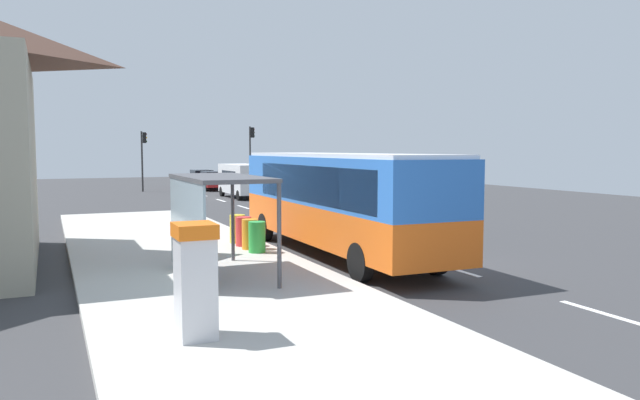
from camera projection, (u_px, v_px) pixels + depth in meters
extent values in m
cube|color=#38383A|center=(268.00, 216.00, 30.49)|extent=(56.00, 92.00, 0.04)
cube|color=beige|center=(193.00, 266.00, 16.97)|extent=(6.20, 30.00, 0.18)
cube|color=silver|center=(604.00, 314.00, 12.40)|extent=(0.16, 2.20, 0.01)
cube|color=silver|center=(454.00, 269.00, 16.95)|extent=(0.16, 2.20, 0.01)
cube|color=silver|center=(368.00, 244.00, 21.50)|extent=(0.16, 2.20, 0.01)
cube|color=silver|center=(312.00, 227.00, 26.05)|extent=(0.16, 2.20, 0.01)
cube|color=silver|center=(273.00, 216.00, 30.59)|extent=(0.16, 2.20, 0.01)
cube|color=silver|center=(243.00, 207.00, 35.14)|extent=(0.16, 2.20, 0.01)
cube|color=silver|center=(221.00, 200.00, 39.69)|extent=(0.16, 2.20, 0.01)
cube|color=silver|center=(203.00, 195.00, 44.24)|extent=(0.16, 2.20, 0.01)
cube|color=orange|center=(339.00, 221.00, 19.14)|extent=(2.63, 11.03, 1.15)
cube|color=blue|center=(339.00, 180.00, 19.03)|extent=(2.63, 11.03, 1.45)
cube|color=silver|center=(339.00, 155.00, 18.96)|extent=(2.51, 10.81, 0.12)
cube|color=black|center=(280.00, 176.00, 24.02)|extent=(2.30, 0.15, 1.22)
cube|color=black|center=(309.00, 184.00, 18.10)|extent=(0.18, 8.58, 1.10)
cylinder|color=black|center=(265.00, 227.00, 22.30)|extent=(0.29, 1.00, 1.00)
cylinder|color=black|center=(322.00, 224.00, 23.20)|extent=(0.29, 1.00, 1.00)
cylinder|color=black|center=(360.00, 262.00, 15.35)|extent=(0.29, 1.00, 1.00)
cylinder|color=black|center=(436.00, 256.00, 16.25)|extent=(0.29, 1.00, 1.00)
cube|color=white|center=(243.00, 179.00, 41.77)|extent=(2.08, 5.23, 1.96)
cube|color=black|center=(243.00, 174.00, 41.74)|extent=(2.09, 3.15, 0.44)
cylinder|color=black|center=(265.00, 194.00, 40.42)|extent=(0.23, 0.68, 0.68)
cylinder|color=black|center=(239.00, 195.00, 39.66)|extent=(0.23, 0.68, 0.68)
cylinder|color=black|center=(246.00, 191.00, 44.03)|extent=(0.23, 0.68, 0.68)
cylinder|color=black|center=(222.00, 191.00, 43.28)|extent=(0.23, 0.68, 0.68)
cube|color=#A51919|center=(213.00, 182.00, 49.88)|extent=(1.91, 4.44, 0.60)
cube|color=black|center=(213.00, 175.00, 49.64)|extent=(1.64, 2.42, 0.60)
cylinder|color=black|center=(199.00, 185.00, 50.97)|extent=(0.22, 0.64, 0.64)
cylinder|color=black|center=(218.00, 185.00, 51.60)|extent=(0.22, 0.64, 0.64)
cylinder|color=black|center=(207.00, 187.00, 48.21)|extent=(0.22, 0.64, 0.64)
cylinder|color=black|center=(227.00, 187.00, 48.84)|extent=(0.22, 0.64, 0.64)
cube|color=#A51919|center=(202.00, 180.00, 53.21)|extent=(1.89, 4.44, 0.60)
cube|color=black|center=(202.00, 173.00, 53.35)|extent=(1.63, 2.41, 0.60)
cylinder|color=black|center=(215.00, 184.00, 52.18)|extent=(0.21, 0.64, 0.64)
cylinder|color=black|center=(196.00, 185.00, 51.54)|extent=(0.21, 0.64, 0.64)
cylinder|color=black|center=(208.00, 183.00, 54.93)|extent=(0.21, 0.64, 0.64)
cylinder|color=black|center=(190.00, 183.00, 54.30)|extent=(0.21, 0.64, 0.64)
cube|color=silver|center=(195.00, 288.00, 10.18)|extent=(0.60, 0.70, 1.70)
cube|color=orange|center=(194.00, 230.00, 10.10)|extent=(0.66, 0.76, 0.24)
cube|color=black|center=(213.00, 270.00, 10.28)|extent=(0.03, 0.36, 0.44)
cylinder|color=green|center=(257.00, 237.00, 18.68)|extent=(0.52, 0.52, 0.95)
cylinder|color=orange|center=(250.00, 234.00, 19.32)|extent=(0.52, 0.52, 0.95)
cylinder|color=red|center=(244.00, 231.00, 19.96)|extent=(0.52, 0.52, 0.95)
cylinder|color=yellow|center=(238.00, 229.00, 20.59)|extent=(0.52, 0.52, 0.95)
cylinder|color=#2D2D2D|center=(250.00, 158.00, 50.60)|extent=(0.14, 0.14, 5.21)
cube|color=black|center=(252.00, 133.00, 50.52)|extent=(0.24, 0.28, 0.84)
sphere|color=red|center=(254.00, 129.00, 50.54)|extent=(0.16, 0.16, 0.16)
sphere|color=#3C2C03|center=(254.00, 133.00, 50.56)|extent=(0.16, 0.16, 0.16)
sphere|color=black|center=(254.00, 136.00, 50.59)|extent=(0.16, 0.16, 0.16)
cylinder|color=#2D2D2D|center=(142.00, 162.00, 47.85)|extent=(0.14, 0.14, 4.73)
cube|color=black|center=(144.00, 138.00, 47.79)|extent=(0.24, 0.28, 0.84)
sphere|color=#360606|center=(146.00, 134.00, 47.81)|extent=(0.16, 0.16, 0.16)
sphere|color=#F2B20C|center=(146.00, 138.00, 47.84)|extent=(0.16, 0.16, 0.16)
sphere|color=black|center=(146.00, 141.00, 47.86)|extent=(0.16, 0.16, 0.16)
cube|color=#4C4C51|center=(220.00, 178.00, 15.08)|extent=(1.80, 4.00, 0.10)
cube|color=#8CA5B2|center=(187.00, 228.00, 14.84)|extent=(0.06, 3.80, 2.30)
cylinder|color=#4C4C51|center=(279.00, 235.00, 13.80)|extent=(0.10, 0.10, 2.44)
cylinder|color=#4C4C51|center=(233.00, 218.00, 17.26)|extent=(0.10, 0.10, 2.44)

